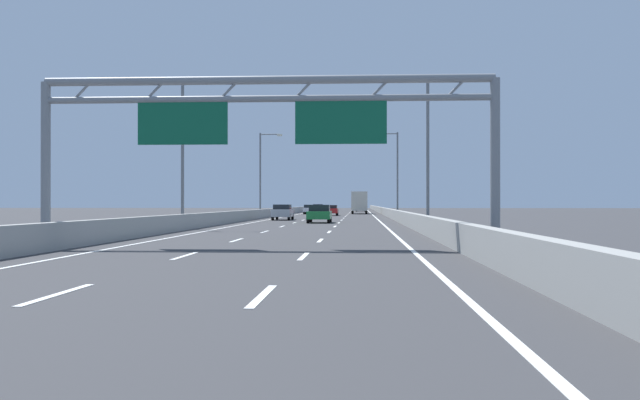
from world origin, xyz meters
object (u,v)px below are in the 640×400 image
at_px(red_car, 331,210).
at_px(box_truck, 359,202).
at_px(blue_car, 318,208).
at_px(streetlamp_right_far, 395,169).
at_px(white_car, 310,209).
at_px(sign_gantry, 265,116).
at_px(streetlamp_right_mid, 424,142).
at_px(streetlamp_left_mid, 186,143).
at_px(orange_car, 361,208).
at_px(streetlamp_left_far, 262,169).
at_px(silver_car, 283,212).
at_px(green_car, 319,214).

relative_size(red_car, box_truck, 0.52).
bearing_deg(blue_car, streetlamp_right_far, -74.25).
bearing_deg(white_car, red_car, -73.86).
bearing_deg(box_truck, sign_gantry, -92.51).
bearing_deg(red_car, streetlamp_right_mid, -80.57).
xyz_separation_m(streetlamp_left_mid, box_truck, (10.91, 61.83, -3.62)).
distance_m(sign_gantry, orange_car, 107.42).
relative_size(streetlamp_right_mid, blue_car, 2.31).
height_order(streetlamp_left_far, blue_car, streetlamp_left_far).
xyz_separation_m(orange_car, silver_car, (-7.46, -66.91, 0.02)).
height_order(sign_gantry, blue_car, sign_gantry).
height_order(blue_car, silver_car, silver_car).
distance_m(orange_car, silver_car, 67.32).
distance_m(streetlamp_right_mid, box_truck, 62.07).
bearing_deg(streetlamp_left_far, sign_gantry, -82.02).
bearing_deg(blue_car, orange_car, 65.45).
bearing_deg(blue_car, white_car, -90.92).
xyz_separation_m(sign_gantry, orange_car, (3.72, 107.28, -4.11)).
height_order(streetlamp_right_far, green_car, streetlamp_right_far).
height_order(streetlamp_left_mid, silver_car, streetlamp_left_mid).
bearing_deg(sign_gantry, streetlamp_right_mid, 67.23).
bearing_deg(blue_car, streetlamp_left_mid, -93.11).
relative_size(white_car, blue_car, 1.03).
bearing_deg(streetlamp_left_far, streetlamp_right_far, 0.00).
distance_m(red_car, box_truck, 16.39).
height_order(sign_gantry, red_car, sign_gantry).
xyz_separation_m(blue_car, green_car, (3.68, -60.60, 0.01)).
height_order(sign_gantry, streetlamp_right_far, streetlamp_right_far).
xyz_separation_m(streetlamp_right_mid, blue_car, (-10.92, 73.77, -4.66)).
bearing_deg(streetlamp_left_mid, red_car, 80.94).
bearing_deg(green_car, sign_gantry, -90.50).
height_order(streetlamp_left_mid, streetlamp_right_far, same).
distance_m(red_car, green_car, 32.71).
bearing_deg(red_car, green_car, -89.34).
bearing_deg(silver_car, streetlamp_right_mid, -63.41).
bearing_deg(green_car, streetlamp_right_mid, -61.20).
xyz_separation_m(streetlamp_right_far, blue_car, (-10.92, 38.71, -4.66)).
distance_m(white_car, silver_car, 35.68).
distance_m(orange_car, green_car, 76.30).
bearing_deg(white_car, streetlamp_right_mid, -79.13).
xyz_separation_m(white_car, orange_car, (7.39, 31.23, 0.03)).
distance_m(streetlamp_left_far, green_car, 23.66).
height_order(white_car, box_truck, box_truck).
height_order(streetlamp_left_mid, box_truck, streetlamp_left_mid).
bearing_deg(orange_car, streetlamp_right_far, -86.01).
distance_m(streetlamp_right_far, red_car, 14.04).
relative_size(sign_gantry, white_car, 4.07).
xyz_separation_m(sign_gantry, streetlamp_left_far, (-7.42, 52.94, 0.55)).
height_order(streetlamp_right_mid, red_car, streetlamp_right_mid).
relative_size(streetlamp_right_far, red_car, 2.14).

